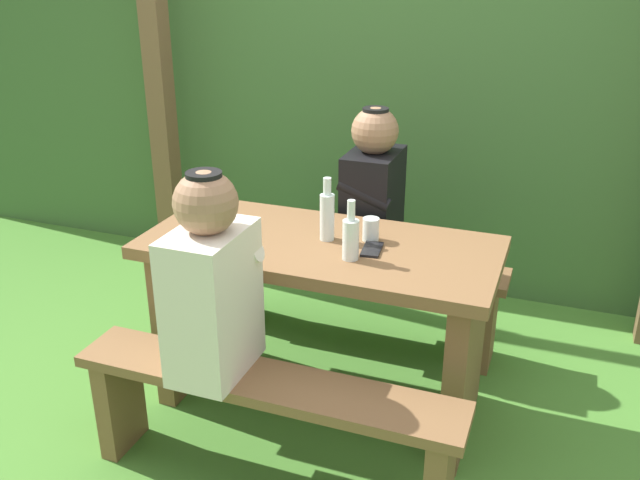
# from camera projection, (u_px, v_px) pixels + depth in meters

# --- Properties ---
(ground_plane) EXTENTS (12.00, 12.00, 0.00)m
(ground_plane) POSITION_uv_depth(u_px,v_px,m) (320.00, 399.00, 3.00)
(ground_plane) COLOR #467E2E
(hedge_backdrop) EXTENTS (6.40, 1.05, 1.78)m
(hedge_backdrop) POSITION_uv_depth(u_px,v_px,m) (423.00, 112.00, 4.20)
(hedge_backdrop) COLOR #3C6130
(hedge_backdrop) RESTS_ON ground_plane
(pergola_post_left) EXTENTS (0.12, 0.12, 2.17)m
(pergola_post_left) POSITION_uv_depth(u_px,v_px,m) (160.00, 87.00, 3.91)
(pergola_post_left) COLOR brown
(pergola_post_left) RESTS_ON ground_plane
(picnic_table) EXTENTS (1.40, 0.64, 0.75)m
(picnic_table) POSITION_uv_depth(u_px,v_px,m) (320.00, 296.00, 2.81)
(picnic_table) COLOR brown
(picnic_table) RESTS_ON ground_plane
(bench_near) EXTENTS (1.40, 0.24, 0.45)m
(bench_near) POSITION_uv_depth(u_px,v_px,m) (266.00, 410.00, 2.41)
(bench_near) COLOR brown
(bench_near) RESTS_ON ground_plane
(bench_far) EXTENTS (1.40, 0.24, 0.45)m
(bench_far) POSITION_uv_depth(u_px,v_px,m) (359.00, 281.00, 3.34)
(bench_far) COLOR brown
(bench_far) RESTS_ON ground_plane
(person_white_shirt) EXTENTS (0.25, 0.35, 0.72)m
(person_white_shirt) POSITION_uv_depth(u_px,v_px,m) (212.00, 283.00, 2.29)
(person_white_shirt) COLOR silver
(person_white_shirt) RESTS_ON bench_near
(person_black_coat) EXTENTS (0.25, 0.35, 0.72)m
(person_black_coat) POSITION_uv_depth(u_px,v_px,m) (373.00, 192.00, 3.14)
(person_black_coat) COLOR black
(person_black_coat) RESTS_ON bench_far
(drinking_glass) EXTENTS (0.07, 0.07, 0.09)m
(drinking_glass) POSITION_uv_depth(u_px,v_px,m) (371.00, 229.00, 2.71)
(drinking_glass) COLOR silver
(drinking_glass) RESTS_ON picnic_table
(bottle_left) EXTENTS (0.06, 0.06, 0.23)m
(bottle_left) POSITION_uv_depth(u_px,v_px,m) (351.00, 237.00, 2.53)
(bottle_left) COLOR silver
(bottle_left) RESTS_ON picnic_table
(bottle_right) EXTENTS (0.06, 0.06, 0.25)m
(bottle_right) POSITION_uv_depth(u_px,v_px,m) (327.00, 214.00, 2.69)
(bottle_right) COLOR silver
(bottle_right) RESTS_ON picnic_table
(cell_phone) EXTENTS (0.09, 0.15, 0.01)m
(cell_phone) POSITION_uv_depth(u_px,v_px,m) (372.00, 249.00, 2.63)
(cell_phone) COLOR black
(cell_phone) RESTS_ON picnic_table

